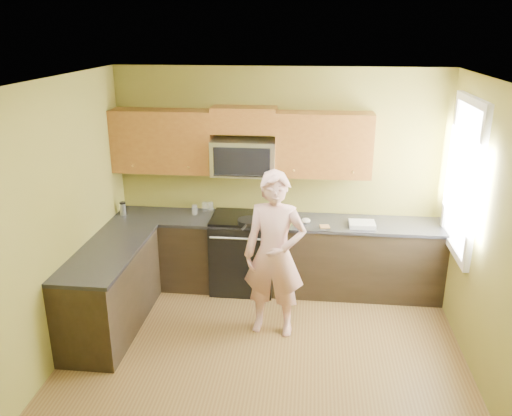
# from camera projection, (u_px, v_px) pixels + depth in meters

# --- Properties ---
(floor) EXTENTS (4.00, 4.00, 0.00)m
(floor) POSITION_uv_depth(u_px,v_px,m) (262.00, 371.00, 5.00)
(floor) COLOR brown
(floor) RESTS_ON ground
(ceiling) EXTENTS (4.00, 4.00, 0.00)m
(ceiling) POSITION_uv_depth(u_px,v_px,m) (263.00, 85.00, 4.10)
(ceiling) COLOR white
(ceiling) RESTS_ON ground
(wall_back) EXTENTS (4.00, 0.00, 4.00)m
(wall_back) POSITION_uv_depth(u_px,v_px,m) (278.00, 179.00, 6.42)
(wall_back) COLOR olive
(wall_back) RESTS_ON ground
(wall_front) EXTENTS (4.00, 0.00, 4.00)m
(wall_front) POSITION_uv_depth(u_px,v_px,m) (225.00, 394.00, 2.67)
(wall_front) COLOR olive
(wall_front) RESTS_ON ground
(wall_left) EXTENTS (0.00, 4.00, 4.00)m
(wall_left) POSITION_uv_depth(u_px,v_px,m) (46.00, 232.00, 4.75)
(wall_left) COLOR olive
(wall_left) RESTS_ON ground
(wall_right) EXTENTS (0.00, 4.00, 4.00)m
(wall_right) POSITION_uv_depth(u_px,v_px,m) (500.00, 252.00, 4.34)
(wall_right) COLOR olive
(wall_right) RESTS_ON ground
(cabinet_back_run) EXTENTS (4.00, 0.60, 0.88)m
(cabinet_back_run) POSITION_uv_depth(u_px,v_px,m) (275.00, 256.00, 6.44)
(cabinet_back_run) COLOR black
(cabinet_back_run) RESTS_ON floor
(cabinet_left_run) EXTENTS (0.60, 1.60, 0.88)m
(cabinet_left_run) POSITION_uv_depth(u_px,v_px,m) (111.00, 291.00, 5.59)
(cabinet_left_run) COLOR black
(cabinet_left_run) RESTS_ON floor
(countertop_back) EXTENTS (4.00, 0.62, 0.04)m
(countertop_back) POSITION_uv_depth(u_px,v_px,m) (276.00, 221.00, 6.28)
(countertop_back) COLOR black
(countertop_back) RESTS_ON cabinet_back_run
(countertop_left) EXTENTS (0.62, 1.60, 0.04)m
(countertop_left) POSITION_uv_depth(u_px,v_px,m) (108.00, 252.00, 5.43)
(countertop_left) COLOR black
(countertop_left) RESTS_ON cabinet_left_run
(stove) EXTENTS (0.76, 0.65, 0.95)m
(stove) POSITION_uv_depth(u_px,v_px,m) (243.00, 252.00, 6.45)
(stove) COLOR black
(stove) RESTS_ON floor
(microwave) EXTENTS (0.76, 0.40, 0.42)m
(microwave) POSITION_uv_depth(u_px,v_px,m) (244.00, 174.00, 6.24)
(microwave) COLOR silver
(microwave) RESTS_ON wall_back
(upper_cab_left) EXTENTS (1.22, 0.33, 0.75)m
(upper_cab_left) POSITION_uv_depth(u_px,v_px,m) (165.00, 171.00, 6.38)
(upper_cab_left) COLOR brown
(upper_cab_left) RESTS_ON wall_back
(upper_cab_right) EXTENTS (1.12, 0.33, 0.75)m
(upper_cab_right) POSITION_uv_depth(u_px,v_px,m) (323.00, 176.00, 6.18)
(upper_cab_right) COLOR brown
(upper_cab_right) RESTS_ON wall_back
(upper_cab_over_mw) EXTENTS (0.76, 0.33, 0.30)m
(upper_cab_over_mw) POSITION_uv_depth(u_px,v_px,m) (244.00, 120.00, 6.06)
(upper_cab_over_mw) COLOR brown
(upper_cab_over_mw) RESTS_ON wall_back
(window) EXTENTS (0.06, 1.06, 1.66)m
(window) POSITION_uv_depth(u_px,v_px,m) (464.00, 178.00, 5.37)
(window) COLOR white
(window) RESTS_ON wall_right
(woman) EXTENTS (0.69, 0.49, 1.78)m
(woman) POSITION_uv_depth(u_px,v_px,m) (275.00, 255.00, 5.38)
(woman) COLOR #DD756E
(woman) RESTS_ON floor
(frying_pan) EXTENTS (0.35, 0.52, 0.06)m
(frying_pan) POSITION_uv_depth(u_px,v_px,m) (249.00, 224.00, 6.05)
(frying_pan) COLOR black
(frying_pan) RESTS_ON stove
(butter_tub) EXTENTS (0.18, 0.18, 0.10)m
(butter_tub) POSITION_uv_depth(u_px,v_px,m) (287.00, 223.00, 6.18)
(butter_tub) COLOR #E5EA3D
(butter_tub) RESTS_ON countertop_back
(toast_slice) EXTENTS (0.13, 0.13, 0.01)m
(toast_slice) POSITION_uv_depth(u_px,v_px,m) (325.00, 227.00, 6.04)
(toast_slice) COLOR #B27F47
(toast_slice) RESTS_ON countertop_back
(napkin_a) EXTENTS (0.15, 0.15, 0.06)m
(napkin_a) POSITION_uv_depth(u_px,v_px,m) (306.00, 221.00, 6.16)
(napkin_a) COLOR silver
(napkin_a) RESTS_ON countertop_back
(napkin_b) EXTENTS (0.14, 0.15, 0.07)m
(napkin_b) POSITION_uv_depth(u_px,v_px,m) (292.00, 216.00, 6.29)
(napkin_b) COLOR silver
(napkin_b) RESTS_ON countertop_back
(dish_towel) EXTENTS (0.30, 0.25, 0.05)m
(dish_towel) POSITION_uv_depth(u_px,v_px,m) (362.00, 224.00, 6.06)
(dish_towel) COLOR silver
(dish_towel) RESTS_ON countertop_back
(travel_mug) EXTENTS (0.09, 0.09, 0.16)m
(travel_mug) POSITION_uv_depth(u_px,v_px,m) (123.00, 215.00, 6.44)
(travel_mug) COLOR silver
(travel_mug) RESTS_ON countertop_back
(glass_a) EXTENTS (0.09, 0.09, 0.12)m
(glass_a) POSITION_uv_depth(u_px,v_px,m) (195.00, 210.00, 6.43)
(glass_a) COLOR silver
(glass_a) RESTS_ON countertop_back
(glass_b) EXTENTS (0.09, 0.09, 0.12)m
(glass_b) POSITION_uv_depth(u_px,v_px,m) (211.00, 207.00, 6.54)
(glass_b) COLOR silver
(glass_b) RESTS_ON countertop_back
(glass_c) EXTENTS (0.09, 0.09, 0.12)m
(glass_c) POSITION_uv_depth(u_px,v_px,m) (205.00, 207.00, 6.54)
(glass_c) COLOR silver
(glass_c) RESTS_ON countertop_back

